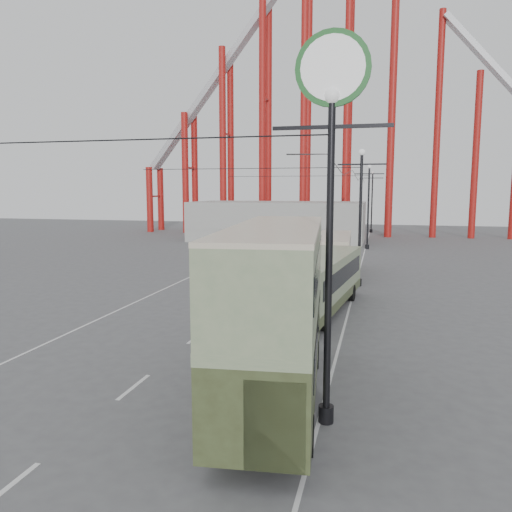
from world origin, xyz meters
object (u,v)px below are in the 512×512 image
(single_decker_green, at_px, (321,280))
(single_decker_cream, at_px, (334,252))
(double_decker_bus, at_px, (276,303))
(pedestrian, at_px, (253,292))
(lamp_post_near, at_px, (331,144))

(single_decker_green, relative_size, single_decker_cream, 1.11)
(double_decker_bus, distance_m, pedestrian, 12.57)
(single_decker_green, distance_m, single_decker_cream, 12.50)
(lamp_post_near, bearing_deg, single_decker_cream, 94.76)
(single_decker_green, distance_m, pedestrian, 3.96)
(lamp_post_near, xyz_separation_m, double_decker_bus, (-1.75, 1.28, -4.75))
(lamp_post_near, height_order, single_decker_cream, lamp_post_near)
(double_decker_bus, distance_m, single_decker_cream, 24.28)
(lamp_post_near, relative_size, single_decker_green, 0.97)
(double_decker_bus, xyz_separation_m, single_decker_green, (0.08, 11.74, -1.38))
(lamp_post_near, distance_m, single_decker_green, 14.49)
(lamp_post_near, distance_m, single_decker_cream, 26.33)
(lamp_post_near, xyz_separation_m, pedestrian, (-5.53, 13.06, -6.98))
(single_decker_green, height_order, pedestrian, single_decker_green)
(pedestrian, bearing_deg, single_decker_cream, -100.68)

